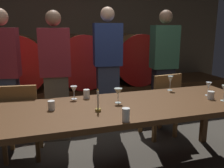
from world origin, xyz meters
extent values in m
cube|color=brown|center=(0.00, 2.81, 1.36)|extent=(6.48, 0.24, 2.72)
cube|color=#4C2D16|center=(0.00, 2.26, 0.22)|extent=(5.83, 0.90, 0.45)
cylinder|color=brown|center=(-0.99, 2.26, 0.89)|extent=(0.89, 0.87, 0.89)
cylinder|color=#B21C16|center=(-0.99, 1.81, 0.89)|extent=(0.91, 0.03, 0.91)
cylinder|color=#B21C16|center=(-0.99, 2.71, 0.89)|extent=(0.91, 0.03, 0.91)
cylinder|color=#2D2D33|center=(-0.99, 2.26, 0.89)|extent=(0.90, 0.04, 0.90)
cylinder|color=#513319|center=(0.03, 2.26, 0.89)|extent=(0.89, 0.87, 0.89)
cylinder|color=#B21C16|center=(0.03, 1.81, 0.89)|extent=(0.91, 0.03, 0.91)
cylinder|color=#B21C16|center=(0.03, 2.71, 0.89)|extent=(0.91, 0.03, 0.91)
cylinder|color=#2D2D33|center=(0.03, 2.26, 0.89)|extent=(0.90, 0.04, 0.90)
cylinder|color=brown|center=(1.02, 2.26, 0.89)|extent=(0.89, 0.87, 0.89)
cylinder|color=maroon|center=(1.02, 1.81, 0.89)|extent=(0.91, 0.03, 0.91)
cylinder|color=maroon|center=(1.02, 2.71, 0.89)|extent=(0.91, 0.03, 0.91)
cylinder|color=#2D2D33|center=(1.02, 2.26, 0.89)|extent=(0.90, 0.04, 0.90)
cube|color=#4C2D16|center=(-0.05, 0.06, 0.72)|extent=(2.86, 0.88, 0.05)
cube|color=#4C2D16|center=(1.30, 0.45, 0.35)|extent=(0.07, 0.07, 0.69)
cube|color=brown|center=(-0.91, 0.77, 0.44)|extent=(0.45, 0.45, 0.04)
cube|color=brown|center=(-0.94, 0.59, 0.67)|extent=(0.40, 0.09, 0.42)
cube|color=brown|center=(-0.72, 0.91, 0.21)|extent=(0.05, 0.05, 0.42)
cube|color=brown|center=(-1.06, 0.96, 0.21)|extent=(0.05, 0.05, 0.42)
cube|color=brown|center=(-0.77, 0.58, 0.21)|extent=(0.05, 0.05, 0.42)
cube|color=brown|center=(-1.10, 0.62, 0.21)|extent=(0.05, 0.05, 0.42)
cube|color=brown|center=(0.83, 0.82, 0.44)|extent=(0.45, 0.45, 0.04)
cube|color=brown|center=(0.85, 0.64, 0.67)|extent=(0.40, 0.09, 0.42)
cube|color=brown|center=(0.98, 1.01, 0.21)|extent=(0.05, 0.05, 0.42)
cube|color=brown|center=(0.64, 0.97, 0.21)|extent=(0.05, 0.05, 0.42)
cube|color=brown|center=(1.02, 0.67, 0.21)|extent=(0.05, 0.05, 0.42)
cube|color=brown|center=(0.68, 0.63, 0.21)|extent=(0.05, 0.05, 0.42)
cube|color=#33384C|center=(-1.11, 1.34, 0.42)|extent=(0.33, 0.25, 0.84)
cube|color=maroon|center=(-1.11, 1.34, 1.15)|extent=(0.42, 0.30, 0.62)
cube|color=brown|center=(-0.48, 1.11, 0.43)|extent=(0.32, 0.24, 0.86)
cube|color=maroon|center=(-0.48, 1.11, 1.16)|extent=(0.41, 0.29, 0.59)
sphere|color=#8C664C|center=(-0.48, 1.11, 1.57)|extent=(0.19, 0.19, 0.19)
cube|color=#33384C|center=(0.23, 1.22, 0.47)|extent=(0.32, 0.23, 0.94)
cube|color=navy|center=(0.23, 1.22, 1.23)|extent=(0.41, 0.28, 0.57)
sphere|color=#D8A884|center=(0.23, 1.22, 1.63)|extent=(0.19, 0.19, 0.19)
cube|color=black|center=(1.12, 1.24, 0.43)|extent=(0.32, 0.23, 0.86)
cube|color=#336047|center=(1.12, 1.24, 1.17)|extent=(0.40, 0.28, 0.63)
sphere|color=#8C664C|center=(1.12, 1.24, 1.61)|extent=(0.20, 0.20, 0.20)
cylinder|color=olive|center=(-0.23, -0.04, 0.75)|extent=(0.05, 0.05, 0.02)
cylinder|color=#EDE5CC|center=(-0.23, -0.04, 0.85)|extent=(0.02, 0.02, 0.16)
cone|color=yellow|center=(-0.23, -0.04, 0.94)|extent=(0.01, 0.01, 0.02)
cylinder|color=white|center=(-0.37, 0.41, 0.74)|extent=(0.06, 0.06, 0.00)
cylinder|color=white|center=(-0.37, 0.41, 0.78)|extent=(0.01, 0.01, 0.07)
cone|color=white|center=(-0.37, 0.41, 0.84)|extent=(0.07, 0.07, 0.07)
cylinder|color=silver|center=(0.02, 0.15, 0.74)|extent=(0.06, 0.06, 0.00)
cylinder|color=silver|center=(0.02, 0.15, 0.78)|extent=(0.01, 0.01, 0.08)
cone|color=silver|center=(0.02, 0.15, 0.85)|extent=(0.08, 0.08, 0.07)
cylinder|color=silver|center=(0.75, 0.42, 0.74)|extent=(0.06, 0.06, 0.00)
cylinder|color=silver|center=(0.75, 0.42, 0.78)|extent=(0.01, 0.01, 0.08)
cone|color=silver|center=(0.75, 0.42, 0.87)|extent=(0.06, 0.06, 0.09)
cylinder|color=white|center=(1.03, 0.10, 0.74)|extent=(0.06, 0.06, 0.00)
cylinder|color=white|center=(1.03, 0.10, 0.78)|extent=(0.01, 0.01, 0.07)
cone|color=white|center=(1.03, 0.10, 0.85)|extent=(0.06, 0.06, 0.07)
cylinder|color=silver|center=(1.05, -0.11, 0.74)|extent=(0.06, 0.06, 0.00)
cylinder|color=silver|center=(1.05, -0.11, 0.79)|extent=(0.01, 0.01, 0.08)
cylinder|color=white|center=(-0.62, 0.13, 0.78)|extent=(0.06, 0.06, 0.08)
cylinder|color=white|center=(-0.24, 0.40, 0.79)|extent=(0.07, 0.07, 0.09)
cylinder|color=white|center=(-0.08, -0.33, 0.79)|extent=(0.06, 0.06, 0.11)
cylinder|color=white|center=(0.97, -0.02, 0.78)|extent=(0.07, 0.07, 0.08)
camera|label=1|loc=(-0.74, -2.03, 1.47)|focal=39.40mm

